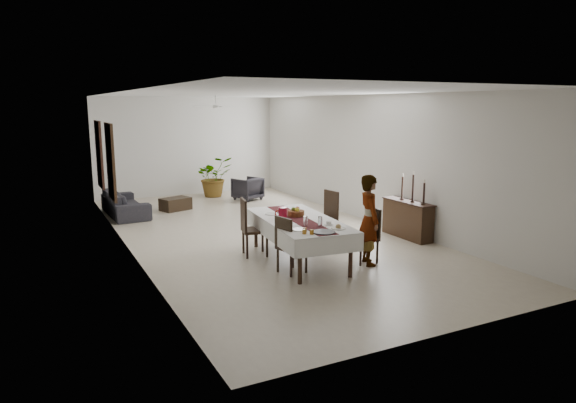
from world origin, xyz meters
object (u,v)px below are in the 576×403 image
Objects in this scene: dining_table_top at (299,221)px; red_pitcher at (282,213)px; sofa at (125,203)px; woman at (369,220)px; sideboard_body at (407,220)px.

dining_table_top is 0.34m from red_pitcher.
red_pitcher reaches higher than sofa.
sideboard_body is at bearing -41.07° from woman.
dining_table_top is 1.15× the size of sofa.
dining_table_top is 3.07m from sideboard_body.
sofa is at bearing 109.60° from red_pitcher.
dining_table_top is 6.22m from sofa.
woman is at bearing -29.78° from dining_table_top.
woman is (1.07, -0.77, 0.07)m from dining_table_top.
woman is 7.37m from sofa.
red_pitcher is (-0.25, 0.19, 0.15)m from dining_table_top.
sofa is (-2.24, 5.79, -0.45)m from dining_table_top.
woman is 2.33m from sideboard_body.
sideboard_body is at bearing 4.62° from red_pitcher.
dining_table_top is at bearing 70.97° from woman.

